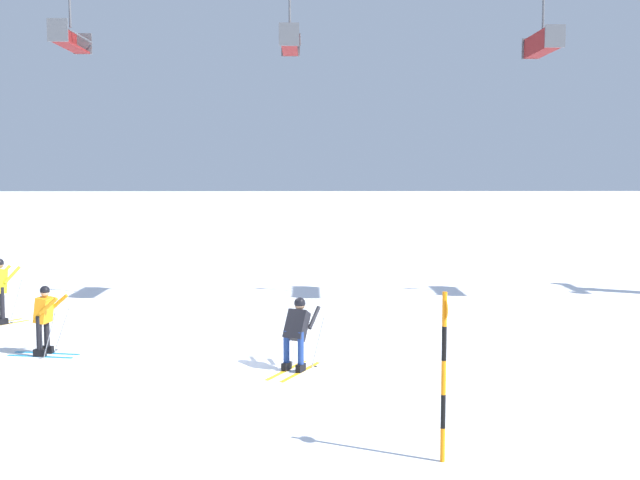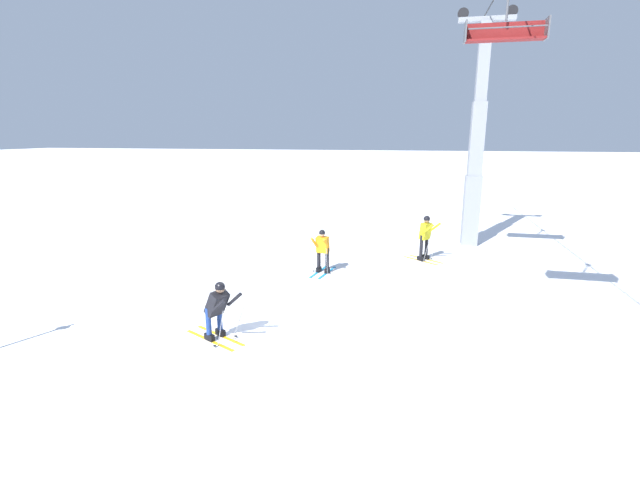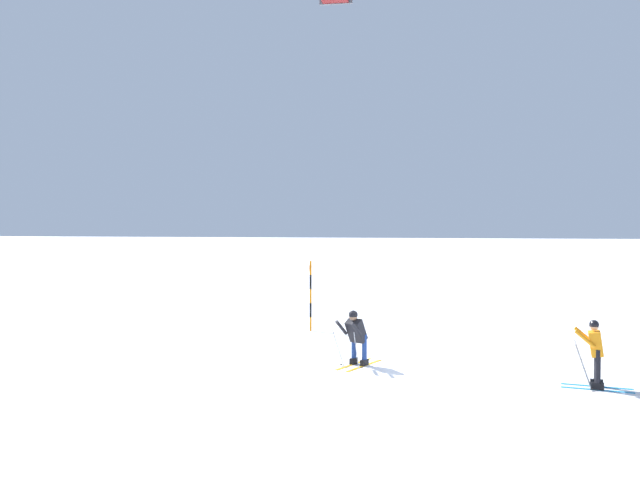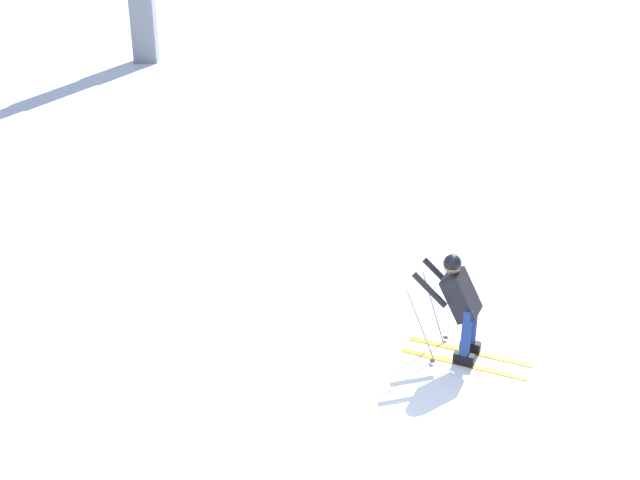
% 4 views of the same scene
% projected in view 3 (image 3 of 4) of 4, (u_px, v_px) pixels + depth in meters
% --- Properties ---
extents(ground_plane, '(260.00, 260.00, 0.00)m').
position_uv_depth(ground_plane, '(402.00, 377.00, 16.07)').
color(ground_plane, white).
extents(skier_carving_main, '(1.23, 1.75, 1.65)m').
position_uv_depth(skier_carving_main, '(356.00, 334.00, 17.20)').
color(skier_carving_main, yellow).
rests_on(skier_carving_main, ground_plane).
extents(trail_marker_pole, '(0.07, 0.28, 2.48)m').
position_uv_depth(trail_marker_pole, '(311.00, 294.00, 22.68)').
color(trail_marker_pole, orange).
rests_on(trail_marker_pole, ground_plane).
extents(skier_distant_uphill, '(1.62, 0.77, 1.62)m').
position_uv_depth(skier_distant_uphill, '(595.00, 349.00, 14.93)').
color(skier_distant_uphill, '#198CCC').
rests_on(skier_distant_uphill, ground_plane).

